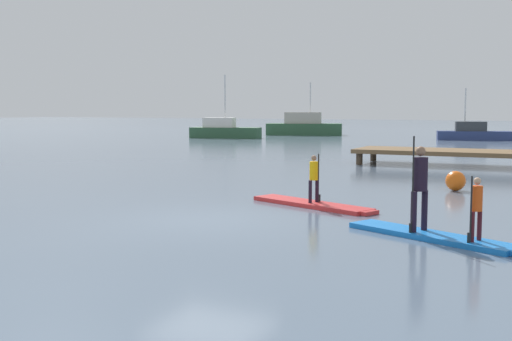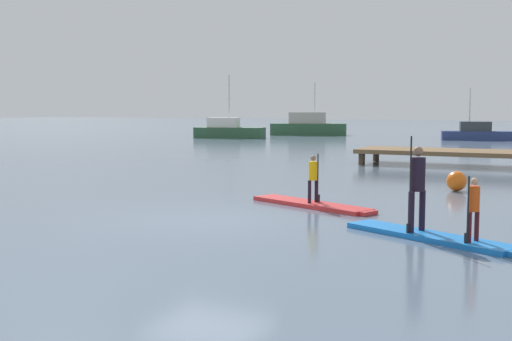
{
  "view_description": "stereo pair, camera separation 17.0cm",
  "coord_description": "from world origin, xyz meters",
  "px_view_note": "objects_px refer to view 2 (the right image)",
  "views": [
    {
      "loc": [
        6.94,
        -12.08,
        2.44
      ],
      "look_at": [
        -0.67,
        3.7,
        0.72
      ],
      "focal_mm": 44.86,
      "sensor_mm": 36.0,
      "label": 1
    },
    {
      "loc": [
        7.09,
        -12.01,
        2.44
      ],
      "look_at": [
        -0.67,
        3.7,
        0.72
      ],
      "focal_mm": 44.86,
      "sensor_mm": 36.0,
      "label": 2
    }
  ],
  "objects_px": {
    "paddler_child_solo": "(313,176)",
    "paddler_adult": "(417,183)",
    "motor_boat_small_navy": "(478,133)",
    "mooring_buoy_near": "(457,181)",
    "paddler_child_front": "(473,206)",
    "paddleboard_far": "(431,237)",
    "fishing_boat_green_midground": "(228,130)",
    "trawler_grey_distant": "(308,126)",
    "paddleboard_near": "(312,204)"
  },
  "relations": [
    {
      "from": "paddler_adult",
      "to": "fishing_boat_green_midground",
      "type": "bearing_deg",
      "value": 123.85
    },
    {
      "from": "paddler_child_solo",
      "to": "paddler_child_front",
      "type": "bearing_deg",
      "value": -36.74
    },
    {
      "from": "paddleboard_far",
      "to": "fishing_boat_green_midground",
      "type": "height_order",
      "value": "fishing_boat_green_midground"
    },
    {
      "from": "paddler_child_front",
      "to": "motor_boat_small_navy",
      "type": "xyz_separation_m",
      "value": [
        -4.88,
        39.31,
        -0.21
      ]
    },
    {
      "from": "paddler_adult",
      "to": "mooring_buoy_near",
      "type": "bearing_deg",
      "value": 93.16
    },
    {
      "from": "paddler_child_front",
      "to": "trawler_grey_distant",
      "type": "bearing_deg",
      "value": 115.18
    },
    {
      "from": "paddler_adult",
      "to": "fishing_boat_green_midground",
      "type": "relative_size",
      "value": 0.31
    },
    {
      "from": "paddleboard_near",
      "to": "mooring_buoy_near",
      "type": "bearing_deg",
      "value": 59.65
    },
    {
      "from": "paddler_child_front",
      "to": "fishing_boat_green_midground",
      "type": "xyz_separation_m",
      "value": [
        -23.58,
        34.04,
        -0.1
      ]
    },
    {
      "from": "paddler_adult",
      "to": "trawler_grey_distant",
      "type": "distance_m",
      "value": 45.67
    },
    {
      "from": "paddleboard_near",
      "to": "trawler_grey_distant",
      "type": "distance_m",
      "value": 42.04
    },
    {
      "from": "paddleboard_near",
      "to": "fishing_boat_green_midground",
      "type": "relative_size",
      "value": 0.62
    },
    {
      "from": "paddleboard_near",
      "to": "paddler_child_front",
      "type": "bearing_deg",
      "value": -36.59
    },
    {
      "from": "paddleboard_near",
      "to": "fishing_boat_green_midground",
      "type": "xyz_separation_m",
      "value": [
        -19.36,
        30.9,
        0.59
      ]
    },
    {
      "from": "motor_boat_small_navy",
      "to": "mooring_buoy_near",
      "type": "distance_m",
      "value": 31.7
    },
    {
      "from": "paddleboard_near",
      "to": "motor_boat_small_navy",
      "type": "relative_size",
      "value": 0.64
    },
    {
      "from": "paddleboard_far",
      "to": "paddler_adult",
      "type": "distance_m",
      "value": 1.04
    },
    {
      "from": "paddler_adult",
      "to": "paddler_child_solo",
      "type": "bearing_deg",
      "value": 139.81
    },
    {
      "from": "paddleboard_far",
      "to": "fishing_boat_green_midground",
      "type": "distance_m",
      "value": 40.66
    },
    {
      "from": "paddleboard_far",
      "to": "fishing_boat_green_midground",
      "type": "relative_size",
      "value": 0.6
    },
    {
      "from": "paddleboard_near",
      "to": "paddleboard_far",
      "type": "relative_size",
      "value": 1.03
    },
    {
      "from": "trawler_grey_distant",
      "to": "mooring_buoy_near",
      "type": "relative_size",
      "value": 11.94
    },
    {
      "from": "paddleboard_far",
      "to": "motor_boat_small_navy",
      "type": "distance_m",
      "value": 39.15
    },
    {
      "from": "paddleboard_far",
      "to": "trawler_grey_distant",
      "type": "height_order",
      "value": "trawler_grey_distant"
    },
    {
      "from": "paddleboard_far",
      "to": "paddler_child_front",
      "type": "bearing_deg",
      "value": -25.47
    },
    {
      "from": "fishing_boat_green_midground",
      "to": "mooring_buoy_near",
      "type": "distance_m",
      "value": 34.3
    },
    {
      "from": "fishing_boat_green_midground",
      "to": "motor_boat_small_navy",
      "type": "relative_size",
      "value": 1.04
    },
    {
      "from": "motor_boat_small_navy",
      "to": "trawler_grey_distant",
      "type": "bearing_deg",
      "value": 169.19
    },
    {
      "from": "paddler_adult",
      "to": "paddler_child_front",
      "type": "relative_size",
      "value": 1.56
    },
    {
      "from": "paddler_child_solo",
      "to": "paddler_child_front",
      "type": "distance_m",
      "value": 5.25
    },
    {
      "from": "paddleboard_far",
      "to": "paddler_child_front",
      "type": "distance_m",
      "value": 1.11
    },
    {
      "from": "motor_boat_small_navy",
      "to": "paddleboard_far",
      "type": "bearing_deg",
      "value": -84.0
    },
    {
      "from": "paddleboard_near",
      "to": "fishing_boat_green_midground",
      "type": "bearing_deg",
      "value": 122.07
    },
    {
      "from": "paddler_child_solo",
      "to": "fishing_boat_green_midground",
      "type": "distance_m",
      "value": 36.47
    },
    {
      "from": "paddleboard_far",
      "to": "trawler_grey_distant",
      "type": "xyz_separation_m",
      "value": [
        -19.03,
        41.79,
        0.75
      ]
    },
    {
      "from": "paddler_child_front",
      "to": "motor_boat_small_navy",
      "type": "bearing_deg",
      "value": 97.08
    },
    {
      "from": "paddleboard_near",
      "to": "paddler_child_front",
      "type": "distance_m",
      "value": 5.3
    },
    {
      "from": "paddleboard_near",
      "to": "paddleboard_far",
      "type": "height_order",
      "value": "same"
    },
    {
      "from": "motor_boat_small_navy",
      "to": "paddleboard_near",
      "type": "bearing_deg",
      "value": -88.96
    },
    {
      "from": "paddleboard_far",
      "to": "paddler_adult",
      "type": "height_order",
      "value": "paddler_adult"
    },
    {
      "from": "paddleboard_near",
      "to": "motor_boat_small_navy",
      "type": "height_order",
      "value": "motor_boat_small_navy"
    },
    {
      "from": "motor_boat_small_navy",
      "to": "trawler_grey_distant",
      "type": "height_order",
      "value": "trawler_grey_distant"
    },
    {
      "from": "motor_boat_small_navy",
      "to": "trawler_grey_distant",
      "type": "xyz_separation_m",
      "value": [
        -14.94,
        2.85,
        0.28
      ]
    },
    {
      "from": "motor_boat_small_navy",
      "to": "mooring_buoy_near",
      "type": "bearing_deg",
      "value": -83.87
    },
    {
      "from": "paddleboard_near",
      "to": "motor_boat_small_navy",
      "type": "distance_m",
      "value": 36.18
    },
    {
      "from": "paddler_child_front",
      "to": "paddleboard_far",
      "type": "bearing_deg",
      "value": 154.53
    },
    {
      "from": "paddler_child_solo",
      "to": "motor_boat_small_navy",
      "type": "height_order",
      "value": "motor_boat_small_navy"
    },
    {
      "from": "motor_boat_small_navy",
      "to": "trawler_grey_distant",
      "type": "distance_m",
      "value": 15.21
    },
    {
      "from": "paddler_child_front",
      "to": "fishing_boat_green_midground",
      "type": "height_order",
      "value": "fishing_boat_green_midground"
    },
    {
      "from": "paddler_child_solo",
      "to": "paddler_adult",
      "type": "distance_m",
      "value": 4.09
    }
  ]
}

